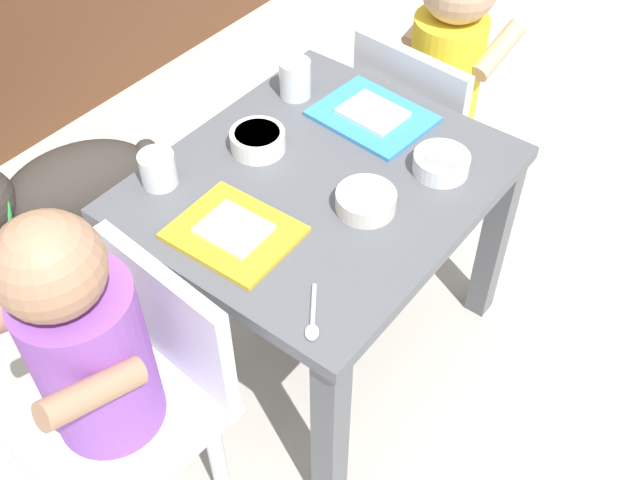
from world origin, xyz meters
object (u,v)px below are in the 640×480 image
(dining_table, at_px, (320,210))
(seated_child_right, at_px, (444,63))
(water_cup_right, at_px, (158,171))
(spoon_by_left_tray, at_px, (313,318))
(seated_child_left, at_px, (98,352))
(cereal_bowl_right_side, at_px, (366,200))
(food_tray_left, at_px, (234,232))
(food_tray_right, at_px, (373,115))
(water_cup_left, at_px, (295,81))
(veggie_bowl_far, at_px, (441,163))
(cereal_bowl_left_side, at_px, (258,140))
(dog, at_px, (63,191))

(dining_table, xyz_separation_m, seated_child_right, (0.46, 0.03, 0.05))
(water_cup_right, bearing_deg, spoon_by_left_tray, -100.60)
(seated_child_left, distance_m, cereal_bowl_right_side, 0.47)
(dining_table, distance_m, food_tray_left, 0.21)
(food_tray_right, height_order, water_cup_left, water_cup_left)
(food_tray_right, bearing_deg, seated_child_right, 1.67)
(water_cup_right, bearing_deg, veggie_bowl_far, -48.69)
(cereal_bowl_left_side, distance_m, spoon_by_left_tray, 0.39)
(seated_child_left, height_order, dog, seated_child_left)
(cereal_bowl_left_side, bearing_deg, water_cup_right, 156.92)
(dining_table, height_order, cereal_bowl_right_side, cereal_bowl_right_side)
(food_tray_left, xyz_separation_m, food_tray_right, (0.37, -0.00, 0.00))
(dog, relative_size, cereal_bowl_right_side, 4.46)
(water_cup_left, relative_size, veggie_bowl_far, 0.76)
(food_tray_right, bearing_deg, dining_table, -172.83)
(cereal_bowl_right_side, xyz_separation_m, cereal_bowl_left_side, (0.01, 0.23, 0.00))
(dog, xyz_separation_m, cereal_bowl_left_side, (0.15, -0.43, 0.25))
(seated_child_left, height_order, food_tray_left, seated_child_left)
(seated_child_left, distance_m, dog, 0.64)
(cereal_bowl_left_side, bearing_deg, spoon_by_left_tray, -127.76)
(seated_child_left, relative_size, dog, 1.56)
(spoon_by_left_tray, bearing_deg, water_cup_left, 41.52)
(food_tray_right, relative_size, cereal_bowl_right_side, 2.18)
(water_cup_left, height_order, water_cup_right, water_cup_left)
(dining_table, xyz_separation_m, seated_child_left, (-0.46, 0.03, 0.06))
(seated_child_right, distance_m, food_tray_right, 0.27)
(dining_table, height_order, seated_child_right, seated_child_right)
(food_tray_left, bearing_deg, cereal_bowl_left_side, 30.69)
(food_tray_right, relative_size, veggie_bowl_far, 2.23)
(seated_child_right, xyz_separation_m, dog, (-0.61, 0.53, -0.21))
(food_tray_right, bearing_deg, water_cup_left, 100.92)
(dining_table, relative_size, food_tray_left, 3.14)
(seated_child_left, height_order, water_cup_right, seated_child_left)
(dining_table, bearing_deg, seated_child_right, 3.93)
(water_cup_right, bearing_deg, seated_child_left, -149.62)
(water_cup_left, relative_size, cereal_bowl_left_side, 0.76)
(seated_child_right, relative_size, food_tray_right, 3.06)
(food_tray_left, bearing_deg, food_tray_right, -0.00)
(dog, relative_size, food_tray_left, 2.30)
(seated_child_left, distance_m, food_tray_left, 0.27)
(food_tray_right, relative_size, spoon_by_left_tray, 2.41)
(seated_child_left, distance_m, water_cup_left, 0.63)
(veggie_bowl_far, bearing_deg, spoon_by_left_tray, -176.44)
(seated_child_right, distance_m, cereal_bowl_right_side, 0.49)
(cereal_bowl_left_side, bearing_deg, cereal_bowl_right_side, -92.10)
(seated_child_left, xyz_separation_m, water_cup_right, (0.28, 0.17, 0.05))
(water_cup_right, distance_m, veggie_bowl_far, 0.47)
(dining_table, height_order, dog, dining_table)
(water_cup_left, bearing_deg, food_tray_right, -79.08)
(dog, bearing_deg, seated_child_right, -40.80)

